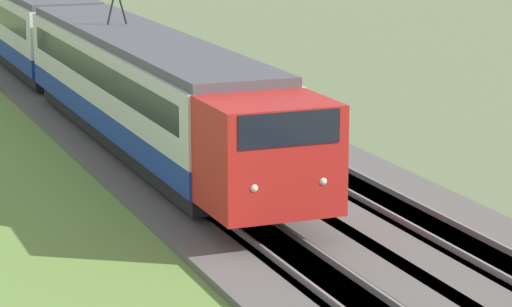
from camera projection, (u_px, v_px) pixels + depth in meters
The scene contains 5 objects.
ballast_main at pixel (30, 68), 53.77m from camera, with size 240.00×4.40×0.30m.
ballast_adjacent at pixel (116, 63), 55.18m from camera, with size 240.00×4.40×0.30m.
track_main at pixel (30, 68), 53.77m from camera, with size 240.00×1.57×0.45m.
track_adjacent at pixel (116, 63), 55.18m from camera, with size 240.00×1.57×0.45m.
passenger_train at pixel (70, 44), 45.77m from camera, with size 42.00×3.01×4.87m.
Camera 1 is at (-3.26, 10.07, 8.48)m, focal length 85.00 mm.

